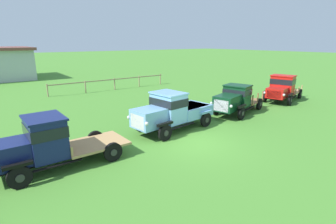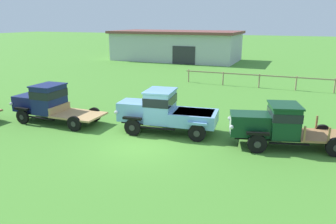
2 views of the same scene
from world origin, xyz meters
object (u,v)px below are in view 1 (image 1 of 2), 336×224
vintage_truck_far_side (235,99)px  vintage_truck_back_of_row (282,88)px  vintage_truck_second_in_line (42,143)px  vintage_truck_midrow_center (171,111)px

vintage_truck_far_side → vintage_truck_back_of_row: 6.40m
vintage_truck_second_in_line → vintage_truck_midrow_center: (7.07, 0.87, 0.00)m
vintage_truck_second_in_line → vintage_truck_back_of_row: bearing=3.6°
vintage_truck_second_in_line → vintage_truck_far_side: size_ratio=1.00×
vintage_truck_second_in_line → vintage_truck_far_side: vintage_truck_second_in_line is taller
vintage_truck_midrow_center → vintage_truck_back_of_row: 12.02m
vintage_truck_far_side → vintage_truck_second_in_line: bearing=-175.9°
vintage_truck_midrow_center → vintage_truck_back_of_row: size_ratio=0.97×
vintage_truck_second_in_line → vintage_truck_back_of_row: vintage_truck_back_of_row is taller
vintage_truck_midrow_center → vintage_truck_back_of_row: (12.02, 0.33, -0.00)m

